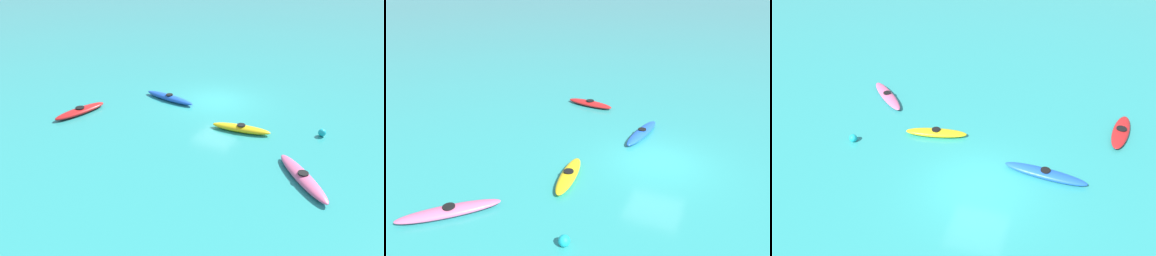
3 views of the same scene
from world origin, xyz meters
TOP-DOWN VIEW (x-y plane):
  - ground_plane at (0.00, 0.00)m, footprint 600.00×600.00m
  - kayak_red at (5.53, 5.58)m, footprint 1.23×3.12m
  - kayak_yellow at (-2.88, 2.96)m, footprint 2.99×1.16m
  - kayak_blue at (2.47, 1.43)m, footprint 3.53×1.03m
  - kayak_pink at (-6.70, 5.59)m, footprint 2.92×2.90m
  - buoy_cyan at (-6.42, 1.38)m, footprint 0.37×0.37m

SIDE VIEW (x-z plane):
  - ground_plane at x=0.00m, z-range 0.00..0.00m
  - kayak_blue at x=2.47m, z-range -0.02..0.35m
  - kayak_pink at x=-6.70m, z-range -0.02..0.35m
  - kayak_yellow at x=-2.88m, z-range -0.02..0.35m
  - kayak_red at x=5.53m, z-range -0.02..0.35m
  - buoy_cyan at x=-6.42m, z-range 0.00..0.37m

